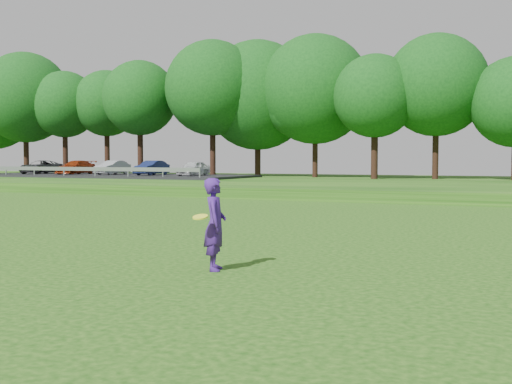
% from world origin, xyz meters
% --- Properties ---
extents(ground, '(140.00, 140.00, 0.00)m').
position_xyz_m(ground, '(0.00, 0.00, 0.00)').
color(ground, '#103C0B').
rests_on(ground, ground).
extents(berm, '(130.00, 30.00, 0.60)m').
position_xyz_m(berm, '(0.00, 34.00, 0.30)').
color(berm, '#103C0B').
rests_on(berm, ground).
extents(walking_path, '(130.00, 1.60, 0.04)m').
position_xyz_m(walking_path, '(0.00, 20.00, 0.02)').
color(walking_path, gray).
rests_on(walking_path, ground).
extents(treeline, '(104.00, 7.00, 15.00)m').
position_xyz_m(treeline, '(0.00, 38.00, 8.10)').
color(treeline, '#0E3E11').
rests_on(treeline, berm).
extents(parking_lot, '(24.00, 9.00, 1.38)m').
position_xyz_m(parking_lot, '(-24.59, 32.81, 1.03)').
color(parking_lot, black).
rests_on(parking_lot, berm).
extents(woman, '(0.66, 1.02, 1.78)m').
position_xyz_m(woman, '(4.33, -0.54, 0.89)').
color(woman, '#401B7B').
rests_on(woman, ground).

